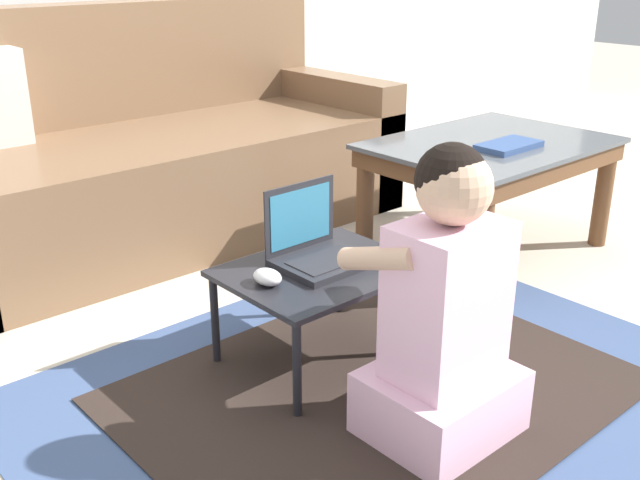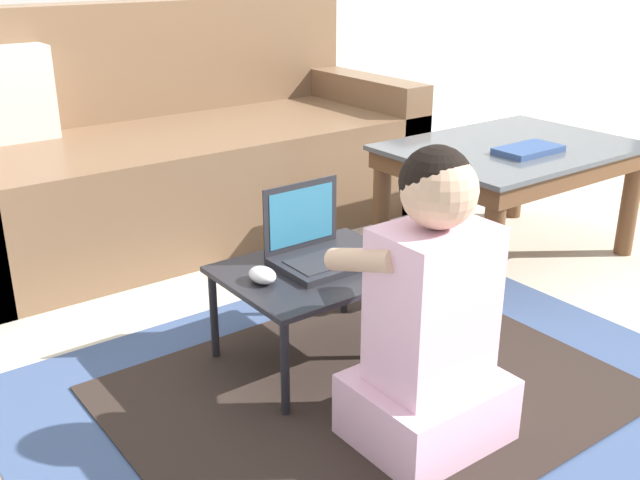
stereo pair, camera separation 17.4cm
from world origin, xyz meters
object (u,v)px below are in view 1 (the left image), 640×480
(laptop, at_px, (318,251))
(computer_mouse, at_px, (267,277))
(couch, at_px, (151,159))
(book_on_table, at_px, (509,146))
(laptop_desk, at_px, (320,278))
(person_seated, at_px, (444,317))
(coffee_table, at_px, (490,159))

(laptop, height_order, computer_mouse, laptop)
(couch, height_order, book_on_table, couch)
(laptop_desk, height_order, laptop, laptop)
(laptop, relative_size, computer_mouse, 2.79)
(laptop_desk, distance_m, person_seated, 0.48)
(couch, height_order, laptop, couch)
(coffee_table, bearing_deg, computer_mouse, -170.77)
(person_seated, bearing_deg, laptop_desk, 87.90)
(book_on_table, bearing_deg, laptop, -175.98)
(coffee_table, distance_m, laptop, 1.08)
(couch, xyz_separation_m, book_on_table, (0.84, -1.22, 0.15))
(coffee_table, distance_m, laptop_desk, 1.11)
(person_seated, bearing_deg, book_on_table, 28.58)
(person_seated, xyz_separation_m, book_on_table, (1.06, 0.58, 0.14))
(coffee_table, bearing_deg, laptop, -170.11)
(coffee_table, bearing_deg, book_on_table, -112.36)
(coffee_table, xyz_separation_m, computer_mouse, (-1.27, -0.21, -0.06))
(couch, distance_m, laptop, 1.30)
(coffee_table, xyz_separation_m, book_on_table, (-0.05, -0.11, 0.08))
(laptop, relative_size, person_seated, 0.34)
(couch, bearing_deg, coffee_table, -51.26)
(computer_mouse, bearing_deg, book_on_table, 4.31)
(coffee_table, bearing_deg, laptop_desk, -168.63)
(laptop_desk, relative_size, laptop, 2.08)
(laptop_desk, distance_m, book_on_table, 1.06)
(couch, relative_size, coffee_table, 2.23)
(book_on_table, bearing_deg, coffee_table, 67.64)
(laptop_desk, xyz_separation_m, computer_mouse, (-0.18, 0.01, 0.05))
(laptop_desk, bearing_deg, laptop, 58.90)
(couch, distance_m, book_on_table, 1.48)
(laptop_desk, relative_size, person_seated, 0.71)
(couch, bearing_deg, person_seated, -96.96)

